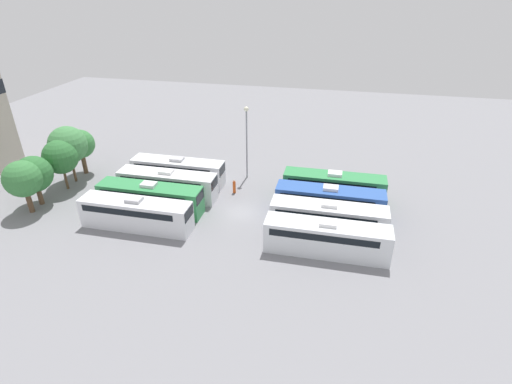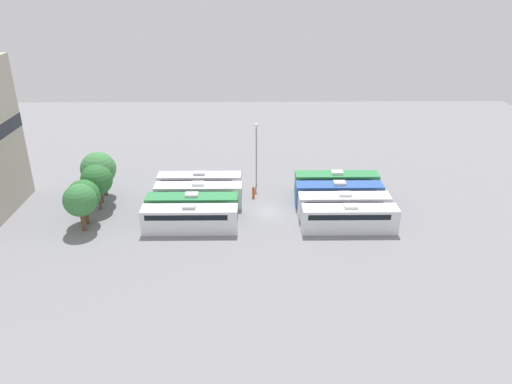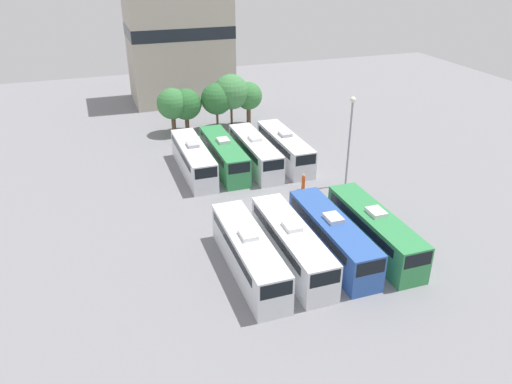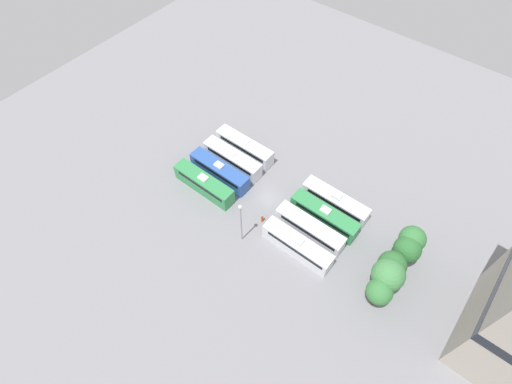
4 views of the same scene
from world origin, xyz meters
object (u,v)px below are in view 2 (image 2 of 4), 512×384
at_px(bus_0, 349,218).
at_px(tree_3, 98,169).
at_px(bus_2, 339,194).
at_px(worker_person, 253,192).
at_px(tree_1, 83,196).
at_px(tree_4, 103,168).
at_px(tree_0, 80,200).
at_px(bus_4, 190,218).
at_px(bus_3, 336,183).
at_px(light_pole, 256,145).
at_px(bus_6, 198,195).
at_px(bus_7, 199,184).
at_px(bus_5, 192,206).
at_px(bus_1, 344,205).
at_px(tree_2, 97,180).

bearing_deg(bus_0, tree_3, 75.52).
xyz_separation_m(bus_2, worker_person, (2.66, 11.47, -0.92)).
bearing_deg(tree_1, tree_4, -0.72).
bearing_deg(tree_0, bus_4, -91.41).
bearing_deg(bus_3, light_pole, 72.32).
relative_size(bus_6, bus_7, 1.00).
bearing_deg(bus_2, bus_3, -4.15).
height_order(bus_3, worker_person, bus_3).
xyz_separation_m(bus_0, bus_4, (0.15, 19.47, 0.00)).
bearing_deg(tree_4, bus_7, -90.43).
bearing_deg(bus_4, tree_3, 57.58).
distance_m(light_pole, tree_3, 22.12).
height_order(bus_4, bus_6, same).
distance_m(bus_7, tree_4, 13.57).
xyz_separation_m(bus_4, bus_5, (3.44, 0.06, 0.00)).
relative_size(bus_0, tree_1, 1.99).
relative_size(bus_6, light_pole, 1.24).
distance_m(bus_1, bus_4, 19.68).
relative_size(bus_0, bus_1, 1.00).
relative_size(bus_2, tree_3, 1.60).
distance_m(bus_0, tree_2, 32.84).
xyz_separation_m(bus_7, tree_1, (-8.49, 13.47, 2.06)).
bearing_deg(bus_4, light_pole, -30.24).
height_order(bus_1, tree_4, tree_4).
bearing_deg(bus_2, bus_0, -178.70).
bearing_deg(tree_2, bus_2, -88.54).
bearing_deg(tree_0, bus_3, -72.44).
bearing_deg(tree_3, tree_0, 179.00).
bearing_deg(bus_7, tree_1, 122.22).
bearing_deg(bus_5, bus_2, -79.70).
distance_m(bus_4, tree_3, 15.66).
xyz_separation_m(bus_0, light_pole, (14.40, 11.17, 4.51)).
bearing_deg(bus_4, tree_1, 80.86).
bearing_deg(bus_0, light_pole, 37.79).
relative_size(bus_3, light_pole, 1.24).
relative_size(tree_2, tree_3, 0.87).
bearing_deg(bus_1, bus_5, 89.93).
bearing_deg(bus_0, bus_4, 89.55).
height_order(bus_4, tree_4, tree_4).
height_order(bus_5, worker_person, bus_5).
relative_size(bus_4, tree_4, 1.94).
distance_m(bus_3, tree_3, 32.76).
relative_size(light_pole, tree_1, 1.61).
bearing_deg(bus_6, bus_2, -89.95).
distance_m(bus_4, bus_5, 3.44).
distance_m(bus_4, tree_1, 13.56).
bearing_deg(bus_4, bus_6, -3.46).
bearing_deg(worker_person, bus_7, 82.54).
bearing_deg(bus_5, bus_4, -178.99).
distance_m(bus_2, light_pole, 13.95).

